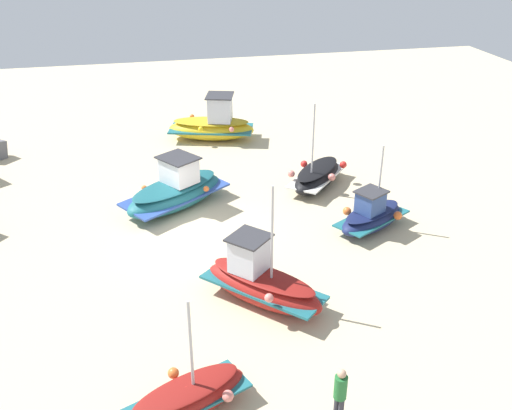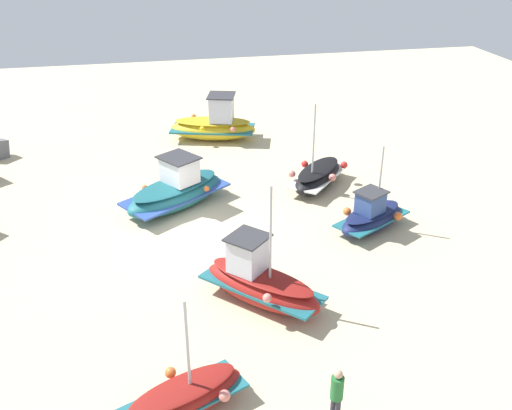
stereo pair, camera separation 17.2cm
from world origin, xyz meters
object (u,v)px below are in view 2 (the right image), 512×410
(fishing_boat_0, at_px, (214,125))
(fishing_boat_5, at_px, (372,216))
(fishing_boat_1, at_px, (318,176))
(fishing_boat_2, at_px, (184,398))
(person_walking, at_px, (337,393))
(fishing_boat_4, at_px, (176,191))
(fishing_boat_3, at_px, (260,282))

(fishing_boat_0, bearing_deg, fishing_boat_5, -52.06)
(fishing_boat_1, bearing_deg, fishing_boat_2, -168.98)
(fishing_boat_1, bearing_deg, person_walking, -153.57)
(fishing_boat_5, xyz_separation_m, person_walking, (-8.97, 4.61, 0.39))
(fishing_boat_0, xyz_separation_m, fishing_boat_4, (-7.84, 2.77, -0.08))
(fishing_boat_4, distance_m, fishing_boat_5, 8.22)
(fishing_boat_0, height_order, person_walking, fishing_boat_0)
(fishing_boat_1, distance_m, fishing_boat_3, 9.15)
(fishing_boat_1, xyz_separation_m, fishing_boat_3, (-7.98, 4.48, 0.20))
(fishing_boat_3, height_order, person_walking, fishing_boat_3)
(fishing_boat_0, height_order, fishing_boat_5, fishing_boat_5)
(fishing_boat_0, relative_size, fishing_boat_2, 1.45)
(fishing_boat_3, distance_m, fishing_boat_4, 7.63)
(fishing_boat_2, xyz_separation_m, person_walking, (-1.13, -3.59, 0.51))
(fishing_boat_3, bearing_deg, fishing_boat_1, -73.41)
(fishing_boat_2, bearing_deg, person_walking, 140.37)
(fishing_boat_4, distance_m, person_walking, 12.90)
(fishing_boat_3, bearing_deg, fishing_boat_0, -46.93)
(fishing_boat_4, bearing_deg, fishing_boat_3, -109.19)
(fishing_boat_2, height_order, fishing_boat_3, fishing_boat_3)
(person_walking, bearing_deg, fishing_boat_4, -99.78)
(fishing_boat_5, relative_size, person_walking, 2.11)
(fishing_boat_0, relative_size, fishing_boat_1, 1.23)
(fishing_boat_0, distance_m, fishing_boat_1, 8.12)
(fishing_boat_5, distance_m, person_walking, 10.09)
(fishing_boat_4, bearing_deg, fishing_boat_5, -60.80)
(fishing_boat_1, relative_size, person_walking, 2.46)
(person_walking, bearing_deg, fishing_boat_0, -112.19)
(fishing_boat_2, relative_size, fishing_boat_3, 0.82)
(fishing_boat_4, bearing_deg, fishing_boat_2, -128.67)
(fishing_boat_2, relative_size, fishing_boat_4, 0.69)
(fishing_boat_0, bearing_deg, fishing_boat_2, -84.47)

